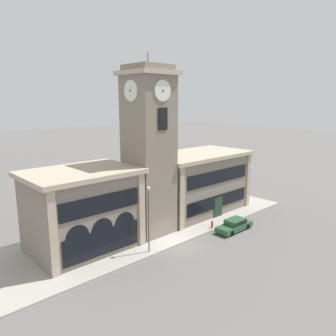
% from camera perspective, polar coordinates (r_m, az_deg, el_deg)
% --- Properties ---
extents(ground_plane, '(300.00, 300.00, 0.00)m').
position_cam_1_polar(ground_plane, '(34.16, 1.90, -13.27)').
color(ground_plane, '#605E5B').
extents(sidewalk_kerb, '(40.17, 11.47, 0.15)m').
position_cam_1_polar(sidewalk_kerb, '(38.07, -4.30, -10.49)').
color(sidewalk_kerb, '#A39E93').
rests_on(sidewalk_kerb, ground_plane).
extents(clock_tower, '(5.03, 5.03, 19.15)m').
position_cam_1_polar(clock_tower, '(34.81, -3.34, 2.74)').
color(clock_tower, gray).
rests_on(clock_tower, ground_plane).
extents(town_hall_left_wing, '(10.47, 7.75, 7.94)m').
position_cam_1_polar(town_hall_left_wing, '(33.07, -14.65, -7.05)').
color(town_hall_left_wing, gray).
rests_on(town_hall_left_wing, ground_plane).
extents(town_hall_right_wing, '(14.32, 7.75, 7.80)m').
position_cam_1_polar(town_hall_right_wing, '(43.10, 5.13, -2.47)').
color(town_hall_right_wing, gray).
rests_on(town_hall_right_wing, ground_plane).
extents(parked_car_near, '(4.74, 1.82, 1.32)m').
position_cam_1_polar(parked_car_near, '(38.17, 11.52, -9.64)').
color(parked_car_near, '#285633').
rests_on(parked_car_near, ground_plane).
extents(street_lamp, '(0.36, 0.36, 6.48)m').
position_cam_1_polar(street_lamp, '(30.95, -3.41, -7.33)').
color(street_lamp, '#4C4C51').
rests_on(street_lamp, sidewalk_kerb).
extents(fire_hydrant, '(0.22, 0.22, 0.87)m').
position_cam_1_polar(fire_hydrant, '(38.19, 7.68, -9.69)').
color(fire_hydrant, red).
rests_on(fire_hydrant, sidewalk_kerb).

